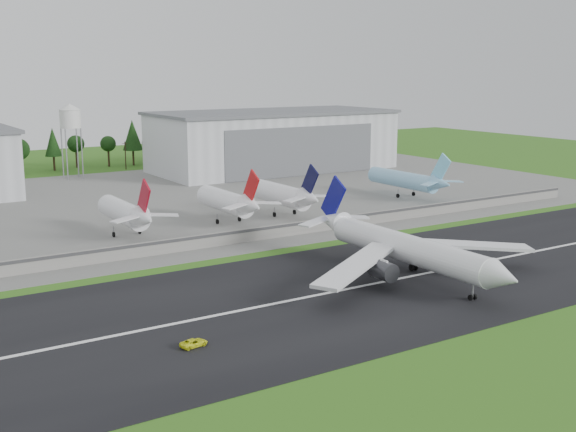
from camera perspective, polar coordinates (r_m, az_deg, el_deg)
ground at (r=136.46m, az=8.03°, el=-6.68°), size 600.00×600.00×0.00m
runway at (r=143.80m, az=5.44°, el=-5.64°), size 320.00×60.00×0.10m
runway_centerline at (r=143.78m, az=5.44°, el=-5.62°), size 220.00×1.00×0.02m
apron at (r=237.82m, az=-11.04°, el=1.05°), size 320.00×150.00×0.10m
blast_fence at (r=179.67m, az=-3.39°, el=-1.55°), size 240.00×0.61×3.50m
hangar_east at (r=309.23m, az=-1.20°, el=5.99°), size 102.00×47.00×25.20m
water_tower at (r=294.68m, az=-16.85°, el=7.56°), size 8.40×8.40×29.40m
utility_poles at (r=312.82m, az=-16.47°, el=3.25°), size 230.00×3.00×12.00m
treeline at (r=327.14m, az=-17.20°, el=3.55°), size 320.00×16.00×22.00m
main_airliner at (r=150.37m, az=9.55°, el=-3.07°), size 57.29×59.03×18.17m
ground_vehicle at (r=114.46m, az=-7.45°, el=-9.90°), size 4.73×2.67×1.25m
parked_jet_red_a at (r=189.00m, az=-12.54°, el=0.21°), size 7.36×31.29×16.71m
parked_jet_red_b at (r=200.82m, az=-4.56°, el=1.13°), size 7.36×31.29×16.79m
parked_jet_navy at (r=210.02m, az=-0.07°, el=1.65°), size 7.36×31.29×16.89m
parked_jet_skyblue at (r=244.97m, az=9.55°, el=2.82°), size 7.36×37.29×16.58m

